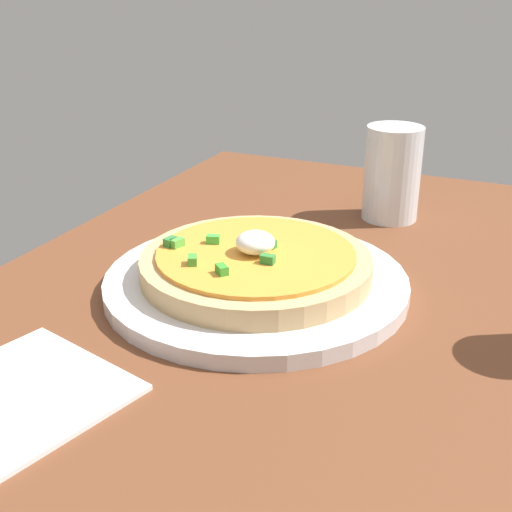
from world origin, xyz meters
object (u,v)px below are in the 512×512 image
object	(u,v)px
plate	(256,282)
pizza	(256,263)
napkin	(18,396)
cup_near	(392,179)

from	to	relation	value
plate	pizza	distance (cm)	1.99
napkin	cup_near	bearing A→B (deg)	162.48
plate	pizza	bearing A→B (deg)	-38.41
pizza	cup_near	size ratio (longest dim) A/B	1.94
cup_near	napkin	distance (cm)	50.03
pizza	plate	bearing A→B (deg)	141.59
pizza	cup_near	world-z (taller)	cup_near
cup_near	napkin	world-z (taller)	cup_near
cup_near	napkin	size ratio (longest dim) A/B	0.84
plate	pizza	xyz separation A→B (cm)	(0.02, -0.01, 1.99)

